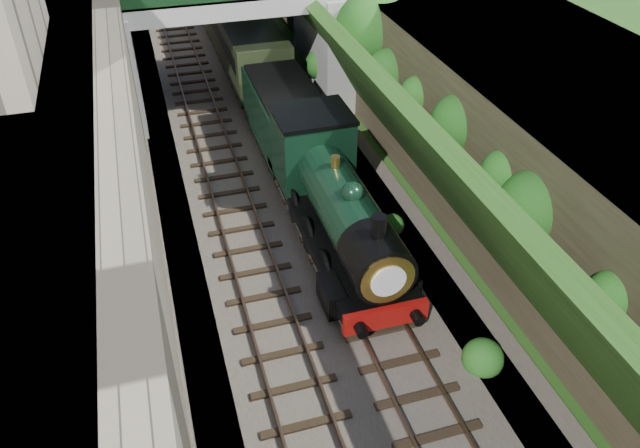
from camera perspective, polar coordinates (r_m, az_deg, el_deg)
The scene contains 12 objects.
trackbed at distance 30.48m, azimuth -6.16°, elevation 8.18°, with size 10.00×90.00×0.20m, color #473F38.
retaining_wall at distance 28.70m, azimuth -17.67°, elevation 12.36°, with size 1.00×90.00×7.00m, color #756B56.
street_plateau_left at distance 29.03m, azimuth -24.60°, elevation 11.03°, with size 6.00×90.00×7.00m, color #262628.
street_plateau_right at distance 32.09m, azimuth 10.90°, elevation 15.15°, with size 8.00×90.00×6.25m, color #262628.
embankment_slope at distance 29.68m, azimuth 3.79°, elevation 13.54°, with size 4.40×90.00×6.36m.
track_left at distance 30.18m, azimuth -9.93°, elevation 7.83°, with size 2.50×90.00×0.20m.
track_right at distance 30.62m, azimuth -3.96°, elevation 8.75°, with size 2.50×90.00×0.20m.
road_bridge at distance 32.71m, azimuth -6.42°, elevation 17.74°, with size 16.00×6.40×7.25m.
tree at distance 29.83m, azimuth 5.09°, elevation 17.15°, with size 3.60×3.80×6.60m.
locomotive at distance 22.08m, azimuth 1.48°, elevation 1.94°, with size 3.10×10.23×3.83m.
tender at distance 28.34m, azimuth -3.17°, elevation 9.52°, with size 2.70×6.00×3.05m.
coach_front at distance 39.66m, azimuth -7.86°, elevation 17.86°, with size 2.90×18.00×3.70m.
Camera 1 is at (-4.58, -6.57, 14.32)m, focal length 35.00 mm.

